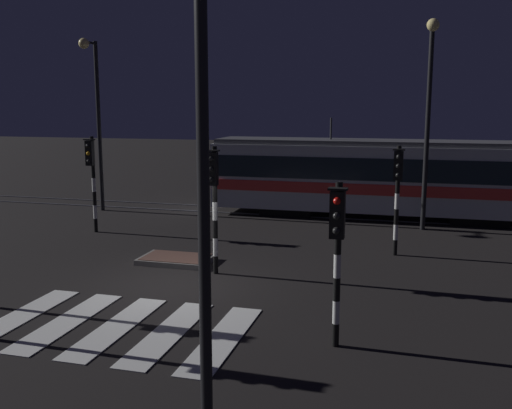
{
  "coord_description": "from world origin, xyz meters",
  "views": [
    {
      "loc": [
        5.96,
        -13.54,
        4.7
      ],
      "look_at": [
        0.95,
        4.83,
        1.4
      ],
      "focal_mm": 40.6,
      "sensor_mm": 36.0,
      "label": 1
    }
  ],
  "objects_px": {
    "traffic_light_median_centre": "(214,191)",
    "tram": "(381,176)",
    "traffic_light_corner_far_left": "(92,170)",
    "traffic_light_corner_far_right": "(398,184)",
    "street_lamp_near_kerb": "(196,97)",
    "street_lamp_trackside_left": "(95,105)",
    "street_lamp_trackside_right": "(429,102)",
    "traffic_light_corner_near_right": "(337,241)"
  },
  "relations": [
    {
      "from": "traffic_light_median_centre",
      "to": "traffic_light_corner_far_left",
      "type": "bearing_deg",
      "value": 147.22
    },
    {
      "from": "traffic_light_median_centre",
      "to": "traffic_light_corner_far_left",
      "type": "distance_m",
      "value": 7.25
    },
    {
      "from": "traffic_light_corner_far_left",
      "to": "street_lamp_trackside_left",
      "type": "xyz_separation_m",
      "value": [
        -2.08,
        3.94,
        2.34
      ]
    },
    {
      "from": "traffic_light_corner_far_right",
      "to": "street_lamp_near_kerb",
      "type": "xyz_separation_m",
      "value": [
        -2.39,
        -10.89,
        2.51
      ]
    },
    {
      "from": "traffic_light_corner_near_right",
      "to": "street_lamp_trackside_left",
      "type": "xyz_separation_m",
      "value": [
        -12.08,
        11.95,
        2.53
      ]
    },
    {
      "from": "traffic_light_median_centre",
      "to": "street_lamp_near_kerb",
      "type": "relative_size",
      "value": 0.47
    },
    {
      "from": "traffic_light_corner_far_left",
      "to": "street_lamp_trackside_left",
      "type": "relative_size",
      "value": 0.48
    },
    {
      "from": "street_lamp_near_kerb",
      "to": "street_lamp_trackside_left",
      "type": "bearing_deg",
      "value": 124.58
    },
    {
      "from": "traffic_light_median_centre",
      "to": "street_lamp_trackside_right",
      "type": "xyz_separation_m",
      "value": [
        5.69,
        7.42,
        2.43
      ]
    },
    {
      "from": "traffic_light_median_centre",
      "to": "street_lamp_trackside_right",
      "type": "height_order",
      "value": "street_lamp_trackside_right"
    },
    {
      "from": "traffic_light_corner_far_left",
      "to": "street_lamp_trackside_left",
      "type": "bearing_deg",
      "value": 117.78
    },
    {
      "from": "street_lamp_trackside_right",
      "to": "tram",
      "type": "height_order",
      "value": "street_lamp_trackside_right"
    },
    {
      "from": "traffic_light_corner_far_right",
      "to": "street_lamp_near_kerb",
      "type": "bearing_deg",
      "value": -102.39
    },
    {
      "from": "traffic_light_corner_near_right",
      "to": "tram",
      "type": "xyz_separation_m",
      "value": [
        0.05,
        13.72,
        -0.41
      ]
    },
    {
      "from": "street_lamp_near_kerb",
      "to": "traffic_light_corner_far_left",
      "type": "bearing_deg",
      "value": 126.7
    },
    {
      "from": "traffic_light_corner_far_right",
      "to": "street_lamp_trackside_left",
      "type": "height_order",
      "value": "street_lamp_trackside_left"
    },
    {
      "from": "traffic_light_median_centre",
      "to": "traffic_light_corner_far_right",
      "type": "bearing_deg",
      "value": 35.37
    },
    {
      "from": "tram",
      "to": "street_lamp_near_kerb",
      "type": "bearing_deg",
      "value": -95.17
    },
    {
      "from": "traffic_light_corner_far_left",
      "to": "traffic_light_corner_far_right",
      "type": "bearing_deg",
      "value": -2.71
    },
    {
      "from": "tram",
      "to": "street_lamp_trackside_left",
      "type": "bearing_deg",
      "value": -171.68
    },
    {
      "from": "street_lamp_trackside_right",
      "to": "street_lamp_trackside_left",
      "type": "distance_m",
      "value": 13.86
    },
    {
      "from": "traffic_light_median_centre",
      "to": "street_lamp_trackside_left",
      "type": "relative_size",
      "value": 0.48
    },
    {
      "from": "traffic_light_corner_far_right",
      "to": "traffic_light_corner_far_left",
      "type": "distance_m",
      "value": 10.91
    },
    {
      "from": "traffic_light_corner_far_left",
      "to": "tram",
      "type": "bearing_deg",
      "value": 29.62
    },
    {
      "from": "traffic_light_corner_far_right",
      "to": "traffic_light_corner_far_left",
      "type": "xyz_separation_m",
      "value": [
        -10.89,
        0.52,
        0.07
      ]
    },
    {
      "from": "traffic_light_median_centre",
      "to": "street_lamp_near_kerb",
      "type": "distance_m",
      "value": 8.23
    },
    {
      "from": "traffic_light_corner_far_right",
      "to": "street_lamp_trackside_right",
      "type": "bearing_deg",
      "value": 77.56
    },
    {
      "from": "traffic_light_corner_near_right",
      "to": "street_lamp_trackside_left",
      "type": "relative_size",
      "value": 0.44
    },
    {
      "from": "traffic_light_corner_far_right",
      "to": "tram",
      "type": "distance_m",
      "value": 6.31
    },
    {
      "from": "traffic_light_median_centre",
      "to": "tram",
      "type": "relative_size",
      "value": 0.25
    },
    {
      "from": "street_lamp_trackside_left",
      "to": "tram",
      "type": "xyz_separation_m",
      "value": [
        12.13,
        1.77,
        -2.94
      ]
    },
    {
      "from": "street_lamp_trackside_left",
      "to": "tram",
      "type": "height_order",
      "value": "street_lamp_trackside_left"
    },
    {
      "from": "traffic_light_corner_far_left",
      "to": "traffic_light_median_centre",
      "type": "bearing_deg",
      "value": -32.78
    },
    {
      "from": "traffic_light_corner_far_left",
      "to": "street_lamp_near_kerb",
      "type": "distance_m",
      "value": 14.43
    },
    {
      "from": "traffic_light_median_centre",
      "to": "tram",
      "type": "xyz_separation_m",
      "value": [
        3.96,
        9.64,
        -0.62
      ]
    },
    {
      "from": "traffic_light_corner_near_right",
      "to": "street_lamp_trackside_left",
      "type": "bearing_deg",
      "value": 135.32
    },
    {
      "from": "traffic_light_corner_far_right",
      "to": "street_lamp_near_kerb",
      "type": "distance_m",
      "value": 11.43
    },
    {
      "from": "street_lamp_trackside_right",
      "to": "street_lamp_trackside_left",
      "type": "height_order",
      "value": "street_lamp_trackside_right"
    },
    {
      "from": "street_lamp_near_kerb",
      "to": "tram",
      "type": "height_order",
      "value": "street_lamp_near_kerb"
    },
    {
      "from": "traffic_light_corner_far_right",
      "to": "traffic_light_median_centre",
      "type": "relative_size",
      "value": 0.96
    },
    {
      "from": "street_lamp_trackside_right",
      "to": "street_lamp_near_kerb",
      "type": "height_order",
      "value": "street_lamp_trackside_right"
    },
    {
      "from": "traffic_light_median_centre",
      "to": "traffic_light_corner_near_right",
      "type": "relative_size",
      "value": 1.1
    }
  ]
}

